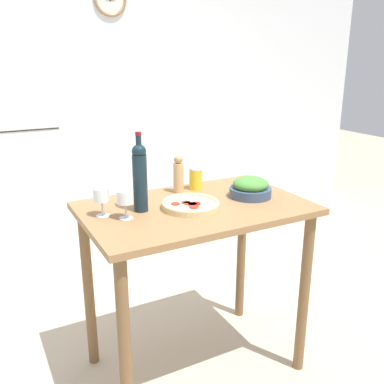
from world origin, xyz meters
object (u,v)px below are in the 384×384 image
(wine_bottle, at_px, (140,176))
(salad_bowl, at_px, (250,188))
(refrigerator, at_px, (16,170))
(wine_glass_near, at_px, (125,199))
(homemade_pizza, at_px, (190,204))
(pepper_mill, at_px, (178,175))
(salt_canister, at_px, (196,178))
(wine_glass_far, at_px, (102,196))

(wine_bottle, relative_size, salad_bowl, 1.73)
(refrigerator, xyz_separation_m, wine_glass_near, (0.30, -1.77, 0.24))
(homemade_pizza, bearing_deg, wine_glass_near, 178.54)
(wine_bottle, bearing_deg, refrigerator, 103.15)
(wine_bottle, height_order, wine_glass_near, wine_bottle)
(refrigerator, height_order, wine_bottle, refrigerator)
(pepper_mill, distance_m, salt_canister, 0.12)
(refrigerator, height_order, wine_glass_far, refrigerator)
(wine_glass_near, xyz_separation_m, homemade_pizza, (0.33, -0.01, -0.08))
(refrigerator, distance_m, wine_glass_near, 1.81)
(refrigerator, bearing_deg, pepper_mill, -65.65)
(refrigerator, height_order, salad_bowl, refrigerator)
(wine_glass_far, height_order, salad_bowl, wine_glass_far)
(wine_glass_far, relative_size, salt_canister, 1.10)
(homemade_pizza, xyz_separation_m, salt_canister, (0.17, 0.27, 0.04))
(homemade_pizza, bearing_deg, wine_glass_far, 167.39)
(homemade_pizza, relative_size, salt_canister, 2.32)
(wine_bottle, bearing_deg, pepper_mill, 31.54)
(refrigerator, xyz_separation_m, pepper_mill, (0.69, -1.52, 0.24))
(wine_bottle, height_order, wine_glass_far, wine_bottle)
(refrigerator, xyz_separation_m, wine_glass_far, (0.21, -1.68, 0.24))
(wine_glass_far, height_order, salt_canister, wine_glass_far)
(wine_bottle, xyz_separation_m, wine_glass_near, (-0.10, -0.07, -0.08))
(wine_bottle, relative_size, homemade_pizza, 1.34)
(wine_bottle, xyz_separation_m, homemade_pizza, (0.23, -0.08, -0.16))
(wine_glass_far, height_order, homemade_pizza, wine_glass_far)
(wine_glass_far, relative_size, homemade_pizza, 0.47)
(refrigerator, height_order, homemade_pizza, refrigerator)
(wine_bottle, bearing_deg, wine_glass_far, 175.24)
(wine_glass_near, height_order, salad_bowl, wine_glass_near)
(pepper_mill, xyz_separation_m, salad_bowl, (0.30, -0.25, -0.05))
(salad_bowl, relative_size, homemade_pizza, 0.77)
(salt_canister, bearing_deg, salad_bowl, -53.25)
(wine_bottle, relative_size, wine_glass_near, 2.83)
(wine_glass_near, distance_m, salad_bowl, 0.70)
(salad_bowl, distance_m, salt_canister, 0.32)
(salad_bowl, bearing_deg, salt_canister, 126.75)
(wine_glass_near, distance_m, pepper_mill, 0.46)
(wine_bottle, distance_m, wine_glass_near, 0.14)
(refrigerator, xyz_separation_m, wine_bottle, (0.40, -1.70, 0.32))
(salad_bowl, xyz_separation_m, salt_canister, (-0.19, 0.26, 0.01))
(refrigerator, xyz_separation_m, homemade_pizza, (0.63, -1.78, 0.16))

